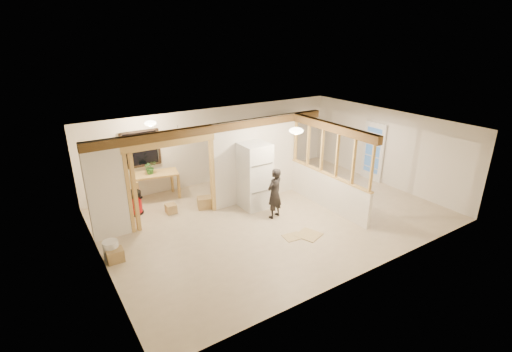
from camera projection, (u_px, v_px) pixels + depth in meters
floor at (273, 215)px, 10.38m from camera, size 9.00×6.50×0.01m
ceiling at (275, 127)px, 9.48m from camera, size 9.00×6.50×0.01m
wall_back at (218, 145)px, 12.47m from camera, size 9.00×0.01×2.50m
wall_front at (369, 221)px, 7.38m from camera, size 9.00×0.01×2.50m
wall_left at (97, 215)px, 7.65m from camera, size 0.01×6.50×2.50m
wall_right at (385, 147)px, 12.21m from camera, size 0.01×6.50×2.50m
partition_left_stub at (106, 191)px, 8.82m from camera, size 0.90×0.12×2.50m
partition_center at (256, 160)px, 10.97m from camera, size 2.80×0.12×2.50m
doorway_frame at (173, 182)px, 9.71m from camera, size 2.46×0.14×2.20m
header_beam_back at (219, 128)px, 9.96m from camera, size 7.00×0.18×0.22m
header_beam_right at (331, 127)px, 10.02m from camera, size 0.18×3.30×0.22m
pony_wall at (327, 191)px, 10.69m from camera, size 0.12×3.20×1.00m
stud_partition at (330, 153)px, 10.28m from camera, size 0.14×3.20×1.32m
window_back at (141, 149)px, 10.99m from camera, size 1.12×0.10×1.10m
french_door at (373, 152)px, 12.57m from camera, size 0.12×0.86×2.00m
ceiling_dome_main at (296, 131)px, 9.25m from camera, size 0.36×0.36×0.16m
ceiling_dome_util at (150, 123)px, 10.02m from camera, size 0.32×0.32×0.14m
hanging_bulb at (178, 137)px, 9.83m from camera, size 0.07×0.07×0.07m
refrigerator at (255, 176)px, 10.56m from camera, size 0.79×0.76×1.91m
woman at (275, 193)px, 10.02m from camera, size 0.59×0.48×1.42m
work_table at (156, 186)px, 11.21m from camera, size 1.47×0.95×0.85m
potted_plant at (150, 167)px, 10.94m from camera, size 0.39×0.35×0.40m
shop_vac at (133, 203)px, 10.33m from camera, size 0.57×0.57×0.67m
bookshelf at (283, 143)px, 13.70m from camera, size 0.96×0.32×1.91m
bucket at (111, 250)px, 8.30m from camera, size 0.38×0.38×0.43m
box_util_a at (204, 203)px, 10.74m from camera, size 0.47×0.43×0.33m
box_util_b at (171, 208)px, 10.46m from camera, size 0.28×0.28×0.26m
box_front at (115, 255)px, 8.22m from camera, size 0.37×0.31×0.29m
floor_panel_near at (309, 235)px, 9.33m from camera, size 0.70×0.70×0.02m
floor_panel_far at (293, 237)px, 9.25m from camera, size 0.51×0.42×0.01m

